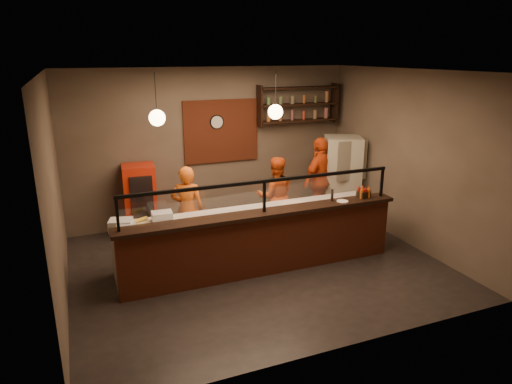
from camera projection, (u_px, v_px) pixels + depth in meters
name	position (u px, v px, depth m)	size (l,w,h in m)	color
floor	(257.00, 265.00, 7.77)	(6.00, 6.00, 0.00)	black
ceiling	(257.00, 71.00, 6.84)	(6.00, 6.00, 0.00)	#3D362F
wall_back	(212.00, 146.00, 9.52)	(6.00, 6.00, 0.00)	#695B4D
wall_left	(54.00, 195.00, 6.23)	(5.00, 5.00, 0.00)	#695B4D
wall_right	(408.00, 159.00, 8.38)	(5.00, 5.00, 0.00)	#695B4D
wall_front	(341.00, 227.00, 5.09)	(6.00, 6.00, 0.00)	#695B4D
brick_patch	(221.00, 131.00, 9.48)	(1.60, 0.04, 1.30)	maroon
service_counter	(264.00, 244.00, 7.36)	(4.60, 0.25, 1.00)	maroon
counter_ledge	(264.00, 213.00, 7.21)	(4.70, 0.37, 0.06)	black
worktop_cabinet	(253.00, 238.00, 7.83)	(4.60, 0.75, 0.85)	gray
worktop	(253.00, 213.00, 7.69)	(4.60, 0.75, 0.05)	silver
sneeze_guard	(264.00, 193.00, 7.11)	(4.50, 0.05, 0.52)	white
wall_shelving	(298.00, 104.00, 9.81)	(1.84, 0.28, 0.85)	black
wall_clock	(217.00, 122.00, 9.38)	(0.30, 0.30, 0.04)	black
pendant_left	(157.00, 118.00, 6.67)	(0.24, 0.24, 0.77)	black
pendant_right	(275.00, 112.00, 7.35)	(0.24, 0.24, 0.77)	black
cook_left	(188.00, 209.00, 8.11)	(0.58, 0.38, 1.59)	orange
cook_mid	(275.00, 196.00, 8.91)	(0.76, 0.59, 1.56)	#CF4913
cook_right	(320.00, 180.00, 9.58)	(1.06, 0.44, 1.81)	#E74D15
fridge	(342.00, 178.00, 9.82)	(0.74, 0.69, 1.78)	beige
red_cooler	(140.00, 200.00, 8.90)	(0.61, 0.55, 1.41)	red
pizza_dough	(296.00, 205.00, 8.01)	(0.55, 0.55, 0.01)	#F5E5D0
prep_tub_a	(121.00, 225.00, 6.86)	(0.34, 0.27, 0.17)	white
prep_tub_b	(162.00, 217.00, 7.21)	(0.32, 0.25, 0.16)	silver
prep_tub_c	(126.00, 228.00, 6.76)	(0.28, 0.23, 0.14)	silver
rolling_pin	(137.00, 221.00, 7.16)	(0.06, 0.06, 0.37)	gold
condiment_caddy	(363.00, 194.00, 7.89)	(0.20, 0.16, 0.11)	black
pepper_mill	(332.00, 195.00, 7.70)	(0.04, 0.04, 0.20)	black
small_plate	(342.00, 201.00, 7.68)	(0.19, 0.19, 0.01)	white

